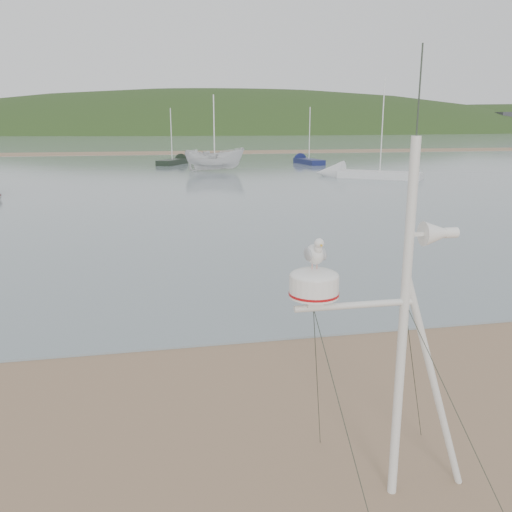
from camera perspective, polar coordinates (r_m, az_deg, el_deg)
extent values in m
plane|color=#85674D|center=(7.02, -21.51, -23.21)|extent=(560.00, 560.00, 0.00)
cube|color=slate|center=(137.59, -12.26, 11.91)|extent=(560.00, 256.00, 0.04)
cube|color=#85674D|center=(75.64, -12.64, 10.53)|extent=(560.00, 7.00, 0.07)
ellipsoid|color=#213716|center=(245.02, -2.33, 7.80)|extent=(400.00, 180.00, 80.00)
cube|color=silver|center=(204.95, -22.54, 12.87)|extent=(8.40, 6.30, 8.00)
cube|color=silver|center=(201.84, -15.09, 13.43)|extent=(8.40, 6.30, 8.00)
cube|color=silver|center=(202.06, -7.50, 13.78)|extent=(8.40, 6.30, 8.00)
cube|color=silver|center=(205.60, -0.04, 13.89)|extent=(8.40, 6.30, 8.00)
cube|color=silver|center=(212.28, 7.06, 13.79)|extent=(8.40, 6.30, 8.00)
cube|color=silver|center=(221.83, 13.63, 13.52)|extent=(8.40, 6.30, 8.00)
cube|color=silver|center=(233.89, 19.57, 13.12)|extent=(8.40, 6.30, 8.00)
cube|color=silver|center=(248.10, 24.86, 12.65)|extent=(8.40, 6.30, 8.00)
cylinder|color=white|center=(6.00, 15.21, -7.37)|extent=(0.10, 0.10, 4.00)
cylinder|color=white|center=(6.47, 18.26, -12.76)|extent=(0.93, 0.08, 2.62)
cylinder|color=white|center=(5.68, 10.41, -5.10)|extent=(1.30, 0.07, 0.07)
cylinder|color=#2D382D|center=(5.62, 16.82, 16.11)|extent=(0.02, 0.02, 0.90)
cube|color=white|center=(5.51, 6.08, -4.73)|extent=(0.16, 0.16, 0.09)
cylinder|color=white|center=(5.46, 6.12, -3.19)|extent=(0.50, 0.50, 0.22)
cylinder|color=#B80D11|center=(5.49, 6.10, -3.93)|extent=(0.51, 0.51, 0.02)
ellipsoid|color=white|center=(5.43, 6.15, -2.08)|extent=(0.50, 0.50, 0.14)
cone|color=white|center=(5.85, 18.30, 2.28)|extent=(0.26, 0.26, 0.26)
cylinder|color=white|center=(5.94, 19.81, 2.33)|extent=(0.14, 0.11, 0.11)
cube|color=white|center=(5.77, 16.74, 2.23)|extent=(0.20, 0.04, 0.04)
cylinder|color=tan|center=(5.40, 5.93, -1.02)|extent=(0.01, 0.01, 0.07)
cylinder|color=tan|center=(5.41, 6.43, -0.99)|extent=(0.01, 0.01, 0.07)
ellipsoid|color=white|center=(5.38, 6.21, 0.18)|extent=(0.17, 0.27, 0.20)
ellipsoid|color=#A6AAAF|center=(5.34, 5.48, 0.17)|extent=(0.05, 0.22, 0.13)
ellipsoid|color=#A6AAAF|center=(5.39, 7.01, 0.24)|extent=(0.05, 0.22, 0.13)
cone|color=white|center=(5.51, 5.77, 0.31)|extent=(0.09, 0.08, 0.09)
ellipsoid|color=white|center=(5.26, 6.56, 0.82)|extent=(0.08, 0.08, 0.12)
sphere|color=white|center=(5.23, 6.66, 1.35)|extent=(0.10, 0.10, 0.10)
cone|color=gold|center=(5.18, 6.83, 1.18)|extent=(0.02, 0.05, 0.02)
imported|color=silver|center=(46.93, -4.42, 12.02)|extent=(2.37, 2.33, 5.12)
cube|color=silver|center=(41.85, 12.89, 8.32)|extent=(6.04, 5.14, 0.50)
cone|color=silver|center=(42.82, 7.76, 8.66)|extent=(2.86, 2.82, 1.94)
cylinder|color=white|center=(41.67, 13.16, 13.22)|extent=(0.08, 0.08, 6.67)
cube|color=black|center=(54.88, -8.81, 9.76)|extent=(3.36, 4.59, 0.50)
cone|color=black|center=(57.46, -7.57, 9.98)|extent=(1.99, 2.04, 1.42)
cylinder|color=white|center=(54.76, -8.91, 12.57)|extent=(0.08, 0.08, 4.89)
cube|color=#151B49|center=(55.18, 5.59, 9.87)|extent=(2.09, 4.72, 0.50)
cone|color=#151B49|center=(57.83, 4.35, 10.08)|extent=(1.67, 1.79, 1.46)
cylinder|color=white|center=(55.06, 5.66, 12.74)|extent=(0.08, 0.08, 5.02)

